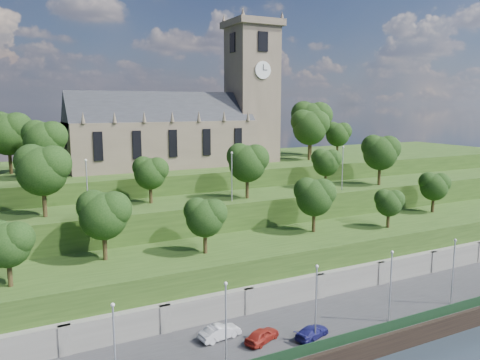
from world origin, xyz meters
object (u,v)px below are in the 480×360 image
car_left (262,335)px  car_right (312,332)px  church (187,123)px  car_middle (220,332)px

car_left → car_right: car_left is taller
church → car_middle: (-11.19, -38.62, -19.79)m
church → car_right: size_ratio=8.95×
car_left → church: bearing=-33.5°
car_left → car_middle: (-3.53, 2.52, 0.02)m
church → car_right: church is taller
church → car_middle: bearing=-106.2°
church → car_left: church is taller
car_right → church: bearing=-21.9°
car_left → car_middle: bearing=31.5°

